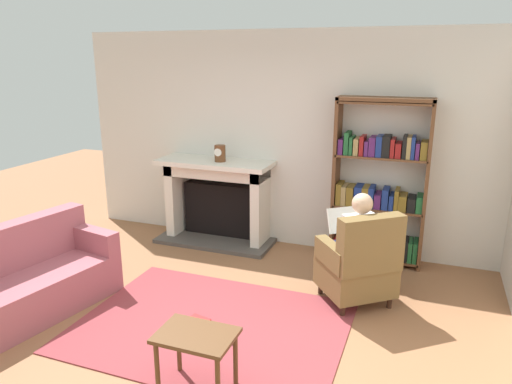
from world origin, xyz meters
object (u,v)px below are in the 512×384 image
object	(u,v)px
seated_reader	(355,241)
sofa_floral	(23,283)
side_table	(196,343)
bookshelf	(379,187)
mantel_clock	(220,153)
armchair_reading	(359,264)
fireplace	(218,198)

from	to	relation	value
seated_reader	sofa_floral	distance (m)	3.21
side_table	bookshelf	bearing A→B (deg)	72.14
mantel_clock	side_table	size ratio (longest dim) A/B	0.37
armchair_reading	side_table	distance (m)	1.94
side_table	mantel_clock	bearing A→B (deg)	111.07
mantel_clock	bookshelf	distance (m)	1.99
bookshelf	armchair_reading	size ratio (longest dim) A/B	2.01
mantel_clock	armchair_reading	xyz separation A→B (m)	(1.94, -1.00, -0.78)
mantel_clock	side_table	bearing A→B (deg)	-68.93
bookshelf	side_table	distance (m)	3.04
armchair_reading	side_table	size ratio (longest dim) A/B	1.73
seated_reader	side_table	bearing A→B (deg)	27.03
seated_reader	sofa_floral	xyz separation A→B (m)	(-2.87, -1.40, -0.30)
sofa_floral	side_table	xyz separation A→B (m)	(2.05, -0.41, 0.08)
mantel_clock	armchair_reading	bearing A→B (deg)	-27.26
fireplace	sofa_floral	xyz separation A→B (m)	(-0.91, -2.41, -0.26)
bookshelf	mantel_clock	bearing A→B (deg)	-176.06
side_table	fireplace	bearing A→B (deg)	111.94
mantel_clock	seated_reader	xyz separation A→B (m)	(1.87, -0.91, -0.58)
fireplace	side_table	bearing A→B (deg)	-68.06
fireplace	side_table	size ratio (longest dim) A/B	2.73
sofa_floral	side_table	size ratio (longest dim) A/B	3.23
bookshelf	side_table	xyz separation A→B (m)	(-0.92, -2.85, -0.52)
fireplace	side_table	world-z (taller)	fireplace
fireplace	bookshelf	distance (m)	2.08
armchair_reading	seated_reader	bearing A→B (deg)	-90.00
mantel_clock	armchair_reading	distance (m)	2.32
fireplace	sofa_floral	bearing A→B (deg)	-110.73
fireplace	seated_reader	xyz separation A→B (m)	(1.96, -1.01, 0.04)
armchair_reading	bookshelf	bearing A→B (deg)	-129.93
bookshelf	seated_reader	size ratio (longest dim) A/B	1.71
bookshelf	side_table	world-z (taller)	bookshelf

